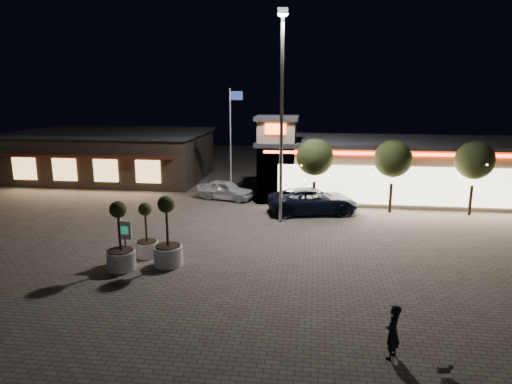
# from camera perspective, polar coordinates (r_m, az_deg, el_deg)

# --- Properties ---
(ground) EXTENTS (90.00, 90.00, 0.00)m
(ground) POSITION_cam_1_polar(r_m,az_deg,el_deg) (20.96, -4.21, -9.61)
(ground) COLOR #675E53
(ground) RESTS_ON ground
(retail_building) EXTENTS (20.40, 8.40, 6.10)m
(retail_building) POSITION_cam_1_polar(r_m,az_deg,el_deg) (35.68, 16.22, 2.99)
(retail_building) COLOR tan
(retail_building) RESTS_ON ground
(restaurant_building) EXTENTS (16.40, 11.00, 4.30)m
(restaurant_building) POSITION_cam_1_polar(r_m,az_deg,el_deg) (43.29, -17.27, 4.51)
(restaurant_building) COLOR #382D23
(restaurant_building) RESTS_ON ground
(floodlight_pole) EXTENTS (0.60, 0.40, 12.38)m
(floodlight_pole) POSITION_cam_1_polar(r_m,az_deg,el_deg) (27.05, 3.24, 10.75)
(floodlight_pole) COLOR gray
(floodlight_pole) RESTS_ON ground
(flagpole) EXTENTS (0.95, 0.10, 8.00)m
(flagpole) POSITION_cam_1_polar(r_m,az_deg,el_deg) (32.67, -3.05, 7.11)
(flagpole) COLOR white
(flagpole) RESTS_ON ground
(string_tree_a) EXTENTS (2.42, 2.42, 4.79)m
(string_tree_a) POSITION_cam_1_polar(r_m,az_deg,el_deg) (30.29, 7.37, 4.31)
(string_tree_a) COLOR #332319
(string_tree_a) RESTS_ON ground
(string_tree_b) EXTENTS (2.42, 2.42, 4.79)m
(string_tree_b) POSITION_cam_1_polar(r_m,az_deg,el_deg) (30.70, 16.76, 3.99)
(string_tree_b) COLOR #332319
(string_tree_b) RESTS_ON ground
(string_tree_c) EXTENTS (2.42, 2.42, 4.79)m
(string_tree_c) POSITION_cam_1_polar(r_m,az_deg,el_deg) (31.89, 25.67, 3.58)
(string_tree_c) COLOR #332319
(string_tree_c) RESTS_ON ground
(pickup_truck) EXTENTS (6.36, 3.92, 1.64)m
(pickup_truck) POSITION_cam_1_polar(r_m,az_deg,el_deg) (30.00, 7.16, -1.10)
(pickup_truck) COLOR black
(pickup_truck) RESTS_ON ground
(white_sedan) EXTENTS (4.48, 2.67, 1.43)m
(white_sedan) POSITION_cam_1_polar(r_m,az_deg,el_deg) (33.53, -3.84, 0.27)
(white_sedan) COLOR silver
(white_sedan) RESTS_ON ground
(pedestrian) EXTENTS (0.68, 0.75, 1.72)m
(pedestrian) POSITION_cam_1_polar(r_m,az_deg,el_deg) (14.88, 16.71, -16.39)
(pedestrian) COLOR black
(pedestrian) RESTS_ON ground
(dog) EXTENTS (0.46, 0.23, 0.24)m
(dog) POSITION_cam_1_polar(r_m,az_deg,el_deg) (14.86, 22.67, -19.69)
(dog) COLOR #59514C
(dog) RESTS_ON ground
(planter_left) EXTENTS (1.09, 1.09, 2.69)m
(planter_left) POSITION_cam_1_polar(r_m,az_deg,el_deg) (22.81, -13.51, -5.83)
(planter_left) COLOR silver
(planter_left) RESTS_ON ground
(planter_mid) EXTENTS (1.29, 1.29, 3.17)m
(planter_mid) POSITION_cam_1_polar(r_m,az_deg,el_deg) (21.46, -16.56, -6.79)
(planter_mid) COLOR silver
(planter_mid) RESTS_ON ground
(planter_right) EXTENTS (1.34, 1.34, 3.30)m
(planter_right) POSITION_cam_1_polar(r_m,az_deg,el_deg) (21.44, -10.97, -6.39)
(planter_right) COLOR silver
(planter_right) RESTS_ON ground
(valet_sign) EXTENTS (0.67, 0.12, 2.04)m
(valet_sign) POSITION_cam_1_polar(r_m,az_deg,el_deg) (22.00, -16.07, -5.04)
(valet_sign) COLOR gray
(valet_sign) RESTS_ON ground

